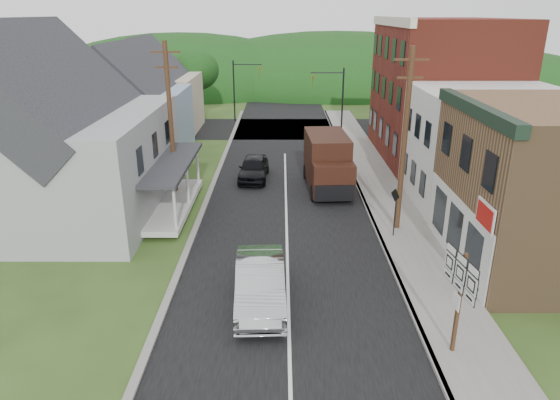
{
  "coord_description": "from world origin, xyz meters",
  "views": [
    {
      "loc": [
        -0.27,
        -19.74,
        10.42
      ],
      "look_at": [
        -0.33,
        1.98,
        2.2
      ],
      "focal_mm": 32.0,
      "sensor_mm": 36.0,
      "label": 1
    }
  ],
  "objects_px": {
    "silver_sedan": "(260,283)",
    "route_sign_cluster": "(459,289)",
    "dark_sedan": "(254,168)",
    "delivery_van": "(328,163)",
    "warning_sign": "(395,206)"
  },
  "relations": [
    {
      "from": "dark_sedan",
      "to": "warning_sign",
      "type": "bearing_deg",
      "value": -48.72
    },
    {
      "from": "delivery_van",
      "to": "route_sign_cluster",
      "type": "height_order",
      "value": "route_sign_cluster"
    },
    {
      "from": "silver_sedan",
      "to": "warning_sign",
      "type": "height_order",
      "value": "warning_sign"
    },
    {
      "from": "silver_sedan",
      "to": "delivery_van",
      "type": "distance_m",
      "value": 13.73
    },
    {
      "from": "warning_sign",
      "to": "silver_sedan",
      "type": "bearing_deg",
      "value": -160.86
    },
    {
      "from": "silver_sedan",
      "to": "dark_sedan",
      "type": "relative_size",
      "value": 1.15
    },
    {
      "from": "dark_sedan",
      "to": "route_sign_cluster",
      "type": "distance_m",
      "value": 19.53
    },
    {
      "from": "dark_sedan",
      "to": "delivery_van",
      "type": "height_order",
      "value": "delivery_van"
    },
    {
      "from": "dark_sedan",
      "to": "warning_sign",
      "type": "distance_m",
      "value": 11.74
    },
    {
      "from": "silver_sedan",
      "to": "route_sign_cluster",
      "type": "height_order",
      "value": "route_sign_cluster"
    },
    {
      "from": "silver_sedan",
      "to": "dark_sedan",
      "type": "height_order",
      "value": "silver_sedan"
    },
    {
      "from": "route_sign_cluster",
      "to": "warning_sign",
      "type": "xyz_separation_m",
      "value": [
        -0.02,
        8.87,
        -0.7
      ]
    },
    {
      "from": "silver_sedan",
      "to": "warning_sign",
      "type": "distance_m",
      "value": 8.62
    },
    {
      "from": "delivery_van",
      "to": "dark_sedan",
      "type": "bearing_deg",
      "value": 155.63
    },
    {
      "from": "dark_sedan",
      "to": "delivery_van",
      "type": "relative_size",
      "value": 0.74
    }
  ]
}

